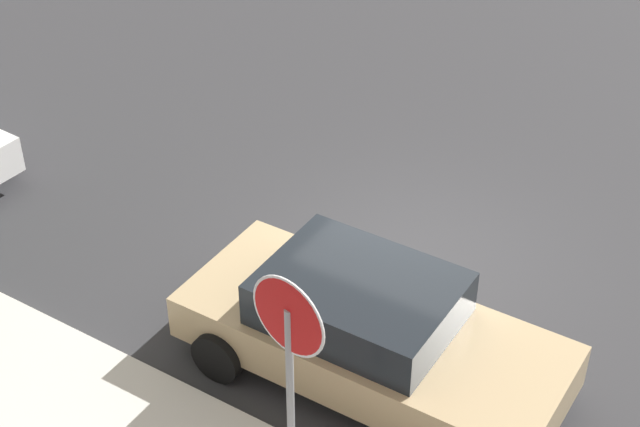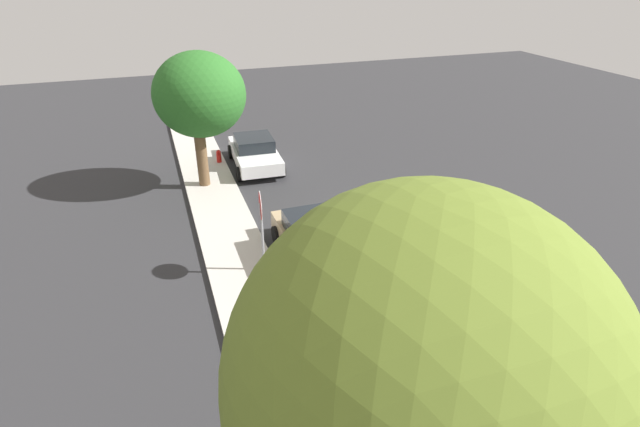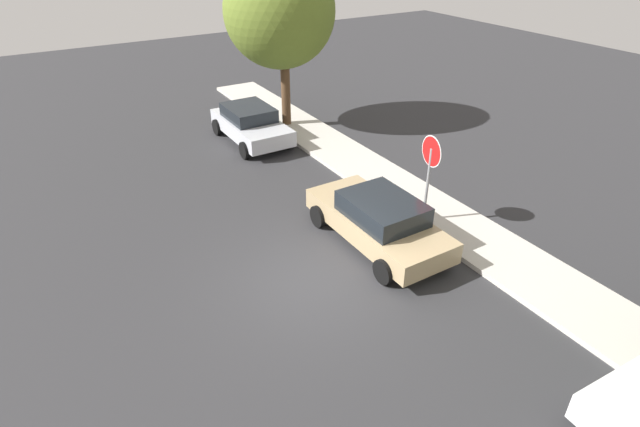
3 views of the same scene
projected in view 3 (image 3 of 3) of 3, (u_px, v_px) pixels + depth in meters
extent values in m
plane|color=#2D2D30|center=(315.00, 280.00, 12.23)|extent=(60.00, 60.00, 0.00)
cube|color=beige|center=(454.00, 225.00, 14.26)|extent=(32.00, 2.04, 0.14)
cylinder|color=gray|center=(427.00, 188.00, 13.88)|extent=(0.08, 0.08, 2.35)
cylinder|color=white|center=(432.00, 151.00, 13.32)|extent=(0.87, 0.13, 0.87)
cylinder|color=red|center=(432.00, 151.00, 13.32)|extent=(0.81, 0.14, 0.82)
cube|color=tan|center=(377.00, 223.00, 13.37)|extent=(4.46, 1.86, 0.56)
cube|color=black|center=(382.00, 208.00, 12.96)|extent=(2.14, 1.62, 0.54)
cylinder|color=black|center=(440.00, 249.00, 12.81)|extent=(0.64, 0.22, 0.64)
cylinder|color=black|center=(384.00, 271.00, 11.99)|extent=(0.64, 0.22, 0.64)
cylinder|color=black|center=(370.00, 200.00, 15.03)|extent=(0.64, 0.22, 0.64)
cylinder|color=black|center=(319.00, 216.00, 14.20)|extent=(0.64, 0.22, 0.64)
cube|color=silver|center=(251.00, 127.00, 19.50)|extent=(4.04, 1.83, 0.58)
cube|color=black|center=(249.00, 112.00, 19.36)|extent=(2.05, 1.60, 0.49)
cylinder|color=black|center=(217.00, 127.00, 20.24)|extent=(0.64, 0.22, 0.64)
cylinder|color=black|center=(258.00, 119.00, 21.05)|extent=(0.64, 0.22, 0.64)
cylinder|color=black|center=(245.00, 150.00, 18.22)|extent=(0.64, 0.22, 0.64)
cylinder|color=black|center=(289.00, 140.00, 19.03)|extent=(0.64, 0.22, 0.64)
cylinder|color=#513823|center=(286.00, 89.00, 20.36)|extent=(0.37, 0.37, 3.24)
ellipsoid|color=olive|center=(279.00, 11.00, 18.95)|extent=(4.28, 4.28, 4.28)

